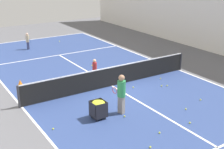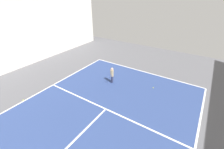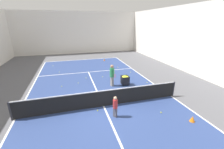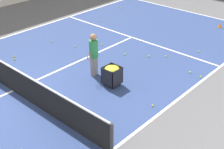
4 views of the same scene
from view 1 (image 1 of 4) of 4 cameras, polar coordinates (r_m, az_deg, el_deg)
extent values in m
plane|color=#5B5B60|center=(16.28, 0.00, -2.10)|extent=(38.49, 38.49, 0.00)
cube|color=navy|center=(16.28, 0.00, -2.10)|extent=(9.52, 24.95, 0.00)
cube|color=white|center=(27.18, -14.35, 6.25)|extent=(9.52, 0.10, 0.00)
cube|color=white|center=(19.10, 12.13, 0.81)|extent=(0.10, 24.95, 0.00)
cube|color=white|center=(14.51, -16.14, -5.75)|extent=(0.10, 24.95, 0.00)
cube|color=white|center=(22.07, -9.63, 3.53)|extent=(9.52, 0.10, 0.00)
cube|color=white|center=(11.71, 18.80, -12.56)|extent=(9.52, 0.10, 0.00)
cube|color=white|center=(16.28, 0.00, -2.09)|extent=(0.10, 13.72, 0.00)
cylinder|color=#2D2D33|center=(19.01, 12.46, 2.35)|extent=(0.10, 0.10, 1.06)
cylinder|color=#2D2D33|center=(14.28, -16.72, -3.93)|extent=(0.10, 0.10, 1.06)
cube|color=black|center=(16.10, 0.00, -0.40)|extent=(9.62, 0.03, 0.99)
cube|color=white|center=(15.93, 0.00, 1.35)|extent=(9.62, 0.04, 0.05)
cube|color=#2D3351|center=(24.02, -15.10, 5.12)|extent=(0.14, 0.21, 0.56)
cylinder|color=tan|center=(23.90, -15.21, 6.34)|extent=(0.27, 0.27, 0.49)
sphere|color=beige|center=(23.83, -15.28, 7.13)|extent=(0.19, 0.19, 0.19)
torus|color=#2D478C|center=(23.67, -14.77, 5.94)|extent=(0.05, 0.28, 0.28)
cube|color=gray|center=(13.27, 1.71, -5.55)|extent=(0.22, 0.30, 0.78)
cylinder|color=#2D8C4C|center=(12.97, 1.74, -2.60)|extent=(0.41, 0.41, 0.69)
sphere|color=#A87A5B|center=(12.80, 1.76, -0.62)|extent=(0.26, 0.26, 0.26)
torus|color=#B22D2D|center=(13.24, 0.50, -2.93)|extent=(0.08, 0.28, 0.28)
cube|color=#4C4C56|center=(16.98, -3.17, -0.22)|extent=(0.21, 0.22, 0.54)
cylinder|color=#B22D2D|center=(16.81, -3.20, 1.43)|extent=(0.34, 0.34, 0.48)
sphere|color=tan|center=(16.71, -3.22, 2.51)|extent=(0.18, 0.18, 0.18)
cube|color=black|center=(12.98, -2.49, -7.53)|extent=(0.58, 0.58, 0.02)
cube|color=black|center=(13.06, -3.13, -5.81)|extent=(0.58, 0.02, 0.64)
cube|color=black|center=(12.62, -1.87, -6.73)|extent=(0.58, 0.02, 0.64)
cube|color=black|center=(12.97, -1.43, -5.97)|extent=(0.02, 0.58, 0.64)
cube|color=black|center=(12.72, -3.61, -6.55)|extent=(0.02, 0.58, 0.64)
ellipsoid|color=yellow|center=(12.73, -2.53, -5.21)|extent=(0.54, 0.54, 0.16)
cylinder|color=black|center=(13.25, -2.16, -7.20)|extent=(0.05, 0.05, 0.11)
cylinder|color=black|center=(13.08, -3.71, -7.62)|extent=(0.05, 0.05, 0.11)
cylinder|color=black|center=(12.94, -1.24, -7.88)|extent=(0.05, 0.05, 0.11)
cylinder|color=black|center=(12.76, -2.82, -8.33)|extent=(0.05, 0.05, 0.11)
cone|color=orange|center=(17.02, -16.44, -1.41)|extent=(0.26, 0.26, 0.30)
sphere|color=yellow|center=(25.90, -9.59, 6.01)|extent=(0.07, 0.07, 0.07)
sphere|color=yellow|center=(16.04, 3.90, -2.35)|extent=(0.07, 0.07, 0.07)
sphere|color=yellow|center=(16.39, -11.64, -2.24)|extent=(0.07, 0.07, 0.07)
sphere|color=yellow|center=(16.80, 0.60, -1.27)|extent=(0.07, 0.07, 0.07)
sphere|color=yellow|center=(12.97, 14.05, -8.56)|extent=(0.07, 0.07, 0.07)
sphere|color=yellow|center=(19.47, -3.69, 1.68)|extent=(0.07, 0.07, 0.07)
sphere|color=yellow|center=(12.05, 8.70, -10.47)|extent=(0.07, 0.07, 0.07)
sphere|color=yellow|center=(13.10, 2.29, -7.64)|extent=(0.07, 0.07, 0.07)
sphere|color=yellow|center=(17.41, 8.86, -0.75)|extent=(0.07, 0.07, 0.07)
sphere|color=yellow|center=(16.41, 9.06, -2.05)|extent=(0.07, 0.07, 0.07)
sphere|color=yellow|center=(12.38, -10.71, -9.73)|extent=(0.07, 0.07, 0.07)
sphere|color=yellow|center=(15.16, 15.86, -4.46)|extent=(0.07, 0.07, 0.07)
sphere|color=yellow|center=(16.48, 10.04, -2.01)|extent=(0.07, 0.07, 0.07)
sphere|color=yellow|center=(15.91, 1.61, -2.51)|extent=(0.07, 0.07, 0.07)
sphere|color=yellow|center=(11.18, 7.02, -13.02)|extent=(0.07, 0.07, 0.07)
sphere|color=yellow|center=(14.06, 13.36, -6.18)|extent=(0.07, 0.07, 0.07)
camera|label=2|loc=(18.65, 8.40, 19.52)|focal=24.00mm
camera|label=3|loc=(22.74, -7.11, 16.37)|focal=24.00mm
camera|label=4|loc=(17.48, -37.44, 15.88)|focal=50.00mm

